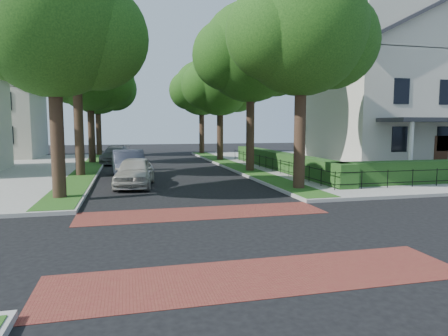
% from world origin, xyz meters
% --- Properties ---
extents(ground, '(120.00, 120.00, 0.00)m').
position_xyz_m(ground, '(0.00, 0.00, 0.00)').
color(ground, black).
rests_on(ground, ground).
extents(sidewalk_ne, '(30.00, 30.00, 0.15)m').
position_xyz_m(sidewalk_ne, '(19.50, 19.00, 0.07)').
color(sidewalk_ne, gray).
rests_on(sidewalk_ne, ground).
extents(crosswalk_far, '(9.00, 2.20, 0.01)m').
position_xyz_m(crosswalk_far, '(0.00, 3.20, 0.01)').
color(crosswalk_far, maroon).
rests_on(crosswalk_far, ground).
extents(crosswalk_near, '(9.00, 2.20, 0.01)m').
position_xyz_m(crosswalk_near, '(0.00, -3.20, 0.01)').
color(crosswalk_near, maroon).
rests_on(crosswalk_near, ground).
extents(grass_strip_ne, '(1.60, 29.80, 0.02)m').
position_xyz_m(grass_strip_ne, '(5.40, 19.10, 0.16)').
color(grass_strip_ne, '#1B4D16').
rests_on(grass_strip_ne, sidewalk_ne).
extents(grass_strip_nw, '(1.60, 29.80, 0.02)m').
position_xyz_m(grass_strip_nw, '(-5.40, 19.10, 0.16)').
color(grass_strip_nw, '#1B4D16').
rests_on(grass_strip_nw, sidewalk_nw).
extents(tree_right_near, '(7.75, 6.67, 10.66)m').
position_xyz_m(tree_right_near, '(5.60, 7.24, 7.63)').
color(tree_right_near, black).
rests_on(tree_right_near, sidewalk_ne).
extents(tree_right_mid, '(8.25, 7.09, 11.22)m').
position_xyz_m(tree_right_mid, '(5.61, 15.25, 7.99)').
color(tree_right_mid, black).
rests_on(tree_right_mid, sidewalk_ne).
extents(tree_right_far, '(7.25, 6.23, 9.74)m').
position_xyz_m(tree_right_far, '(5.60, 24.22, 6.91)').
color(tree_right_far, black).
rests_on(tree_right_far, sidewalk_ne).
extents(tree_right_back, '(7.50, 6.45, 10.20)m').
position_xyz_m(tree_right_back, '(5.60, 33.23, 7.27)').
color(tree_right_back, black).
rests_on(tree_right_back, sidewalk_ne).
extents(tree_left_near, '(7.50, 6.45, 10.20)m').
position_xyz_m(tree_left_near, '(-5.40, 7.23, 7.27)').
color(tree_left_near, black).
rests_on(tree_left_near, sidewalk_nw).
extents(tree_left_mid, '(8.00, 6.88, 11.48)m').
position_xyz_m(tree_left_mid, '(-5.39, 15.24, 8.34)').
color(tree_left_mid, black).
rests_on(tree_left_mid, sidewalk_nw).
extents(tree_left_far, '(7.00, 6.02, 9.86)m').
position_xyz_m(tree_left_far, '(-5.40, 24.22, 7.12)').
color(tree_left_far, black).
rests_on(tree_left_far, sidewalk_nw).
extents(tree_left_back, '(7.75, 6.66, 10.44)m').
position_xyz_m(tree_left_back, '(-5.40, 33.24, 7.41)').
color(tree_left_back, black).
rests_on(tree_left_back, sidewalk_nw).
extents(hedge_main_road, '(1.00, 18.00, 1.20)m').
position_xyz_m(hedge_main_road, '(7.70, 15.00, 0.75)').
color(hedge_main_road, '#1D4016').
rests_on(hedge_main_road, sidewalk_ne).
extents(fence_main_road, '(0.06, 18.00, 0.90)m').
position_xyz_m(fence_main_road, '(6.90, 15.00, 0.60)').
color(fence_main_road, black).
rests_on(fence_main_road, sidewalk_ne).
extents(house_victorian, '(13.00, 13.05, 12.48)m').
position_xyz_m(house_victorian, '(17.51, 15.92, 6.02)').
color(house_victorian, beige).
rests_on(house_victorian, sidewalk_ne).
extents(parked_car_front, '(2.44, 4.80, 1.57)m').
position_xyz_m(parked_car_front, '(-2.30, 10.37, 0.78)').
color(parked_car_front, '#AFAA9D').
rests_on(parked_car_front, ground).
extents(parked_car_middle, '(2.20, 5.29, 1.70)m').
position_xyz_m(parked_car_middle, '(-2.58, 14.25, 0.85)').
color(parked_car_middle, '#212532').
rests_on(parked_car_middle, ground).
extents(parked_car_rear, '(2.69, 5.42, 1.51)m').
position_xyz_m(parked_car_rear, '(-3.60, 24.04, 0.76)').
color(parked_car_rear, slate).
rests_on(parked_car_rear, ground).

